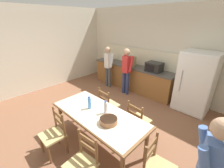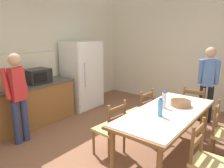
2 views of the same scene
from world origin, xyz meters
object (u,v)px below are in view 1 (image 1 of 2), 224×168
person_at_sink (108,65)px  chair_side_near_right (82,163)px  paper_bag (132,61)px  chair_side_far_right (138,121)px  microwave (154,67)px  chair_side_near_left (54,134)px  chair_side_far_left (108,105)px  refrigerator (195,83)px  bottle_near_centre (90,103)px  serving_bowl (109,120)px  chair_head_end (157,168)px  person_at_counter (126,69)px  bottle_off_centre (106,107)px  dining_table (98,117)px

person_at_sink → chair_side_near_right: bearing=-140.3°
paper_bag → person_at_sink: person_at_sink is taller
paper_bag → chair_side_far_right: paper_bag is taller
microwave → chair_side_far_right: size_ratio=0.55×
chair_side_far_right → chair_side_near_left: same height
paper_bag → chair_side_far_left: (0.81, -2.03, -0.62)m
paper_bag → chair_side_near_right: size_ratio=0.40×
microwave → chair_side_far_left: microwave is taller
refrigerator → microwave: bearing=179.2°
paper_bag → bottle_near_centre: (1.02, -2.76, -0.16)m
chair_side_near_left → microwave: bearing=90.4°
serving_bowl → chair_head_end: size_ratio=0.35×
person_at_counter → bottle_off_centre: bearing=-150.1°
microwave → bottle_near_centre: 2.77m
bottle_near_centre → bottle_off_centre: size_ratio=1.00×
paper_bag → chair_head_end: size_ratio=0.40×
paper_bag → bottle_near_centre: bearing=-69.7°
chair_side_far_right → paper_bag: bearing=-45.1°
microwave → bottle_off_centre: bearing=-79.6°
chair_side_near_right → chair_side_near_left: 0.91m
refrigerator → paper_bag: (-2.18, 0.01, 0.21)m
dining_table → person_at_counter: size_ratio=1.28×
paper_bag → chair_side_near_left: bearing=-76.8°
chair_side_far_right → chair_side_near_right: bearing=94.6°
microwave → bottle_near_centre: bearing=-87.3°
refrigerator → serving_bowl: size_ratio=5.32×
chair_side_near_left → person_at_sink: size_ratio=0.59×
refrigerator → chair_head_end: bearing=-81.6°
paper_bag → chair_side_far_right: size_ratio=0.40×
dining_table → bottle_off_centre: size_ratio=7.56×
serving_bowl → chair_side_far_right: chair_side_far_right is taller
dining_table → microwave: bearing=97.9°
refrigerator → chair_side_near_right: refrigerator is taller
refrigerator → paper_bag: refrigerator is taller
microwave → paper_bag: (-0.89, -0.01, 0.03)m
dining_table → person_at_counter: person_at_counter is taller
bottle_off_centre → paper_bag: bearing=117.4°
serving_bowl → chair_side_near_right: (0.10, -0.66, -0.38)m
bottle_off_centre → chair_side_near_left: bearing=-123.7°
paper_bag → bottle_off_centre: (1.37, -2.65, -0.16)m
bottle_off_centre → chair_side_near_left: (-0.56, -0.84, -0.46)m
chair_side_far_right → person_at_sink: person_at_sink is taller
bottle_off_centre → chair_side_near_right: (0.36, -0.83, -0.46)m
chair_side_near_right → chair_head_end: bearing=34.6°
chair_side_far_left → person_at_counter: (-0.66, 1.52, 0.46)m
refrigerator → chair_side_far_right: (-0.45, -2.02, -0.41)m
chair_side_far_right → dining_table: bearing=62.5°
chair_head_end → chair_side_near_left: same height
microwave → chair_side_near_left: (-0.07, -3.49, -0.59)m
dining_table → person_at_sink: size_ratio=1.32×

